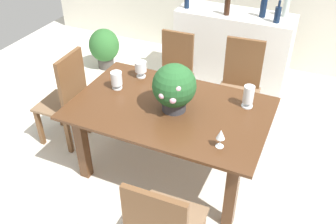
{
  "coord_description": "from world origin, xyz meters",
  "views": [
    {
      "loc": [
        1.08,
        -2.51,
        2.61
      ],
      "look_at": [
        -0.05,
        0.02,
        0.65
      ],
      "focal_mm": 39.9,
      "sensor_mm": 36.0,
      "label": 1
    }
  ],
  "objects": [
    {
      "name": "wine_bottle_dark",
      "position": [
        0.37,
        1.8,
        1.1
      ],
      "size": [
        0.08,
        0.08,
        0.29
      ],
      "color": "#0F1E38",
      "rests_on": "kitchen_counter"
    },
    {
      "name": "ground_plane",
      "position": [
        0.0,
        0.0,
        0.0
      ],
      "size": [
        7.04,
        7.04,
        0.0
      ],
      "primitive_type": "plane",
      "color": "silver"
    },
    {
      "name": "wine_bottle_tall",
      "position": [
        -0.03,
        1.7,
        1.1
      ],
      "size": [
        0.07,
        0.07,
        0.28
      ],
      "color": "black",
      "rests_on": "kitchen_counter"
    },
    {
      "name": "dining_table",
      "position": [
        0.0,
        -0.05,
        0.62
      ],
      "size": [
        1.73,
        1.1,
        0.75
      ],
      "color": "#4C2D19",
      "rests_on": "ground"
    },
    {
      "name": "wine_bottle_clear",
      "position": [
        -0.55,
        1.72,
        1.09
      ],
      "size": [
        0.06,
        0.06,
        0.27
      ],
      "color": "#0F1E38",
      "rests_on": "kitchen_counter"
    },
    {
      "name": "kitchen_counter",
      "position": [
        0.06,
        1.81,
        0.49
      ],
      "size": [
        1.43,
        0.51,
        0.99
      ],
      "primitive_type": "cube",
      "color": "silver",
      "rests_on": "ground"
    },
    {
      "name": "wine_glass",
      "position": [
        0.56,
        -0.37,
        0.87
      ],
      "size": [
        0.07,
        0.07,
        0.16
      ],
      "color": "silver",
      "rests_on": "dining_table"
    },
    {
      "name": "flower_centerpiece",
      "position": [
        0.05,
        -0.06,
        0.98
      ],
      "size": [
        0.37,
        0.38,
        0.43
      ],
      "color": "#333338",
      "rests_on": "dining_table"
    },
    {
      "name": "chair_far_left",
      "position": [
        -0.39,
        0.97,
        0.52
      ],
      "size": [
        0.42,
        0.46,
        0.95
      ],
      "rotation": [
        0.0,
        0.0,
        0.03
      ],
      "color": "brown",
      "rests_on": "ground"
    },
    {
      "name": "crystal_vase_right",
      "position": [
        -0.48,
        0.33,
        0.86
      ],
      "size": [
        0.12,
        0.12,
        0.16
      ],
      "color": "silver",
      "rests_on": "dining_table"
    },
    {
      "name": "crystal_vase_center_near",
      "position": [
        -0.58,
        0.04,
        0.85
      ],
      "size": [
        0.11,
        0.11,
        0.17
      ],
      "color": "silver",
      "rests_on": "dining_table"
    },
    {
      "name": "chair_far_right",
      "position": [
        0.38,
        0.98,
        0.55
      ],
      "size": [
        0.47,
        0.46,
        1.01
      ],
      "rotation": [
        0.0,
        0.0,
        0.08
      ],
      "color": "brown",
      "rests_on": "ground"
    },
    {
      "name": "chair_head_end",
      "position": [
        -1.13,
        -0.04,
        0.56
      ],
      "size": [
        0.44,
        0.45,
        1.04
      ],
      "rotation": [
        0.0,
        0.0,
        -1.54
      ],
      "color": "brown",
      "rests_on": "ground"
    },
    {
      "name": "crystal_vase_left",
      "position": [
        0.62,
        0.24,
        0.87
      ],
      "size": [
        0.1,
        0.1,
        0.21
      ],
      "color": "silver",
      "rests_on": "dining_table"
    },
    {
      "name": "potted_plant_floor",
      "position": [
        -1.7,
        1.53,
        0.32
      ],
      "size": [
        0.42,
        0.42,
        0.58
      ],
      "color": "#423D38",
      "rests_on": "ground"
    },
    {
      "name": "wine_bottle_green",
      "position": [
        0.56,
        1.7,
        1.08
      ],
      "size": [
        0.07,
        0.07,
        0.25
      ],
      "color": "#0F1E38",
      "rests_on": "kitchen_counter"
    },
    {
      "name": "wine_bottle_amber",
      "position": [
        0.61,
        1.93,
        1.1
      ],
      "size": [
        0.07,
        0.07,
        0.28
      ],
      "color": "#B2BFB7",
      "rests_on": "kitchen_counter"
    }
  ]
}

